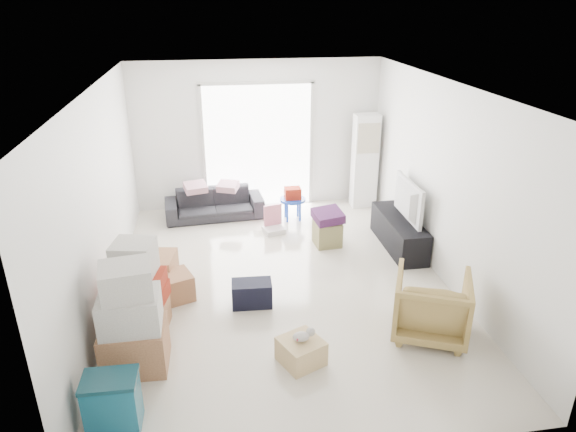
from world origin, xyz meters
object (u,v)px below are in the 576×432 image
at_px(tv_console, 399,232).
at_px(television, 401,214).
at_px(kids_table, 293,197).
at_px(ac_tower, 365,161).
at_px(wood_crate, 301,351).
at_px(sofa, 214,200).
at_px(ottoman, 327,233).
at_px(storage_bins, 113,403).
at_px(armchair, 432,302).

relative_size(tv_console, television, 1.41).
xyz_separation_m(tv_console, television, (0.00, 0.00, 0.32)).
distance_m(tv_console, kids_table, 2.02).
height_order(ac_tower, kids_table, ac_tower).
bearing_deg(wood_crate, sofa, 101.10).
height_order(tv_console, television, television).
xyz_separation_m(sofa, ottoman, (1.76, -1.41, -0.14)).
distance_m(tv_console, television, 0.32).
bearing_deg(kids_table, sofa, 167.10).
xyz_separation_m(television, wood_crate, (-2.04, -2.53, -0.43)).
bearing_deg(ac_tower, tv_console, -88.43).
xyz_separation_m(storage_bins, ottoman, (2.80, 3.43, -0.09)).
distance_m(ac_tower, wood_crate, 4.84).
distance_m(sofa, wood_crate, 4.29).
relative_size(ac_tower, kids_table, 2.93).
bearing_deg(storage_bins, sofa, 77.90).
bearing_deg(ac_tower, sofa, -176.95).
relative_size(storage_bins, kids_table, 0.95).
height_order(television, storage_bins, television).
relative_size(television, sofa, 0.61).
bearing_deg(armchair, storage_bins, 38.56).
bearing_deg(television, storage_bins, 129.61).
bearing_deg(armchair, ottoman, -51.80).
bearing_deg(armchair, wood_crate, 33.61).
distance_m(television, wood_crate, 3.28).
height_order(kids_table, wood_crate, kids_table).
bearing_deg(armchair, kids_table, -50.37).
height_order(television, sofa, sofa).
relative_size(tv_console, armchair, 1.75).
xyz_separation_m(tv_console, storage_bins, (-3.90, -3.17, 0.04)).
relative_size(tv_console, storage_bins, 2.64).
bearing_deg(tv_console, television, 0.00).
relative_size(tv_console, wood_crate, 3.55).
distance_m(tv_console, armchair, 2.31).
xyz_separation_m(armchair, storage_bins, (-3.45, -0.92, -0.14)).
height_order(tv_console, kids_table, kids_table).
xyz_separation_m(tv_console, wood_crate, (-2.04, -2.53, -0.11)).
height_order(ac_tower, television, ac_tower).
distance_m(ac_tower, kids_table, 1.57).
distance_m(sofa, kids_table, 1.42).
bearing_deg(sofa, wood_crate, -83.13).
height_order(television, wood_crate, television).
distance_m(ottoman, kids_table, 1.18).
height_order(tv_console, sofa, sofa).
bearing_deg(storage_bins, television, 39.13).
xyz_separation_m(sofa, wood_crate, (0.83, -4.20, -0.20)).
bearing_deg(storage_bins, armchair, 14.92).
xyz_separation_m(ac_tower, sofa, (-2.81, -0.15, -0.54)).
height_order(armchair, kids_table, armchair).
height_order(armchair, ottoman, armchair).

